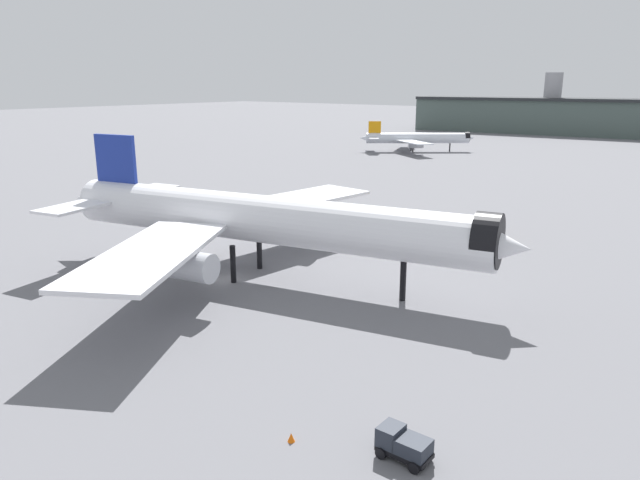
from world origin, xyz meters
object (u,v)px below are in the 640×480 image
(airliner_far_taxiway, at_px, (417,138))
(airliner_near_gate, at_px, (262,220))
(traffic_cone_wingtip, at_px, (291,437))
(baggage_tug_wing, at_px, (403,444))
(traffic_cone_near_nose, at_px, (379,220))
(service_truck_front, at_px, (474,226))

(airliner_far_taxiway, bearing_deg, airliner_near_gate, -107.27)
(airliner_far_taxiway, height_order, traffic_cone_wingtip, airliner_far_taxiway)
(airliner_near_gate, xyz_separation_m, baggage_tug_wing, (29.66, -19.33, -5.84))
(airliner_far_taxiway, relative_size, traffic_cone_wingtip, 54.02)
(airliner_near_gate, distance_m, airliner_far_taxiway, 131.49)
(airliner_near_gate, xyz_separation_m, airliner_far_taxiway, (-48.02, 122.38, -2.58))
(traffic_cone_near_nose, relative_size, traffic_cone_wingtip, 1.23)
(traffic_cone_wingtip, bearing_deg, traffic_cone_near_nose, 117.30)
(service_truck_front, bearing_deg, baggage_tug_wing, 175.72)
(baggage_tug_wing, height_order, traffic_cone_wingtip, baggage_tug_wing)
(airliner_near_gate, relative_size, airliner_far_taxiway, 1.78)
(baggage_tug_wing, bearing_deg, service_truck_front, -70.51)
(traffic_cone_near_nose, bearing_deg, baggage_tug_wing, -56.23)
(baggage_tug_wing, bearing_deg, airliner_far_taxiway, -61.29)
(airliner_near_gate, relative_size, service_truck_front, 9.57)
(airliner_far_taxiway, xyz_separation_m, traffic_cone_wingtip, (71.35, -144.52, -3.94))
(airliner_near_gate, distance_m, traffic_cone_near_nose, 32.63)
(baggage_tug_wing, xyz_separation_m, traffic_cone_near_nose, (-34.11, 51.01, -0.61))
(baggage_tug_wing, relative_size, traffic_cone_wingtip, 5.41)
(service_truck_front, bearing_deg, airliner_near_gate, 136.84)
(airliner_far_taxiway, bearing_deg, service_truck_front, -95.30)
(airliner_near_gate, height_order, traffic_cone_near_nose, airliner_near_gate)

